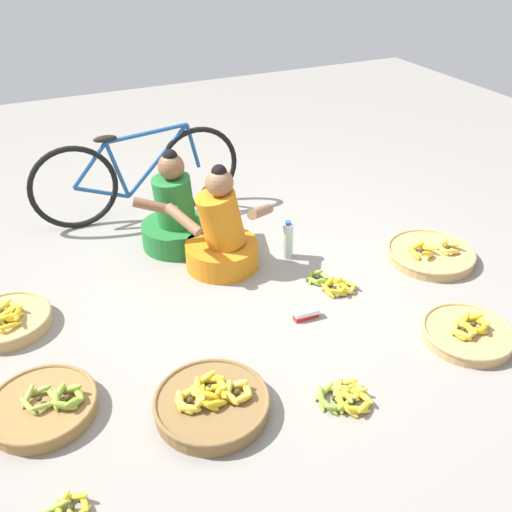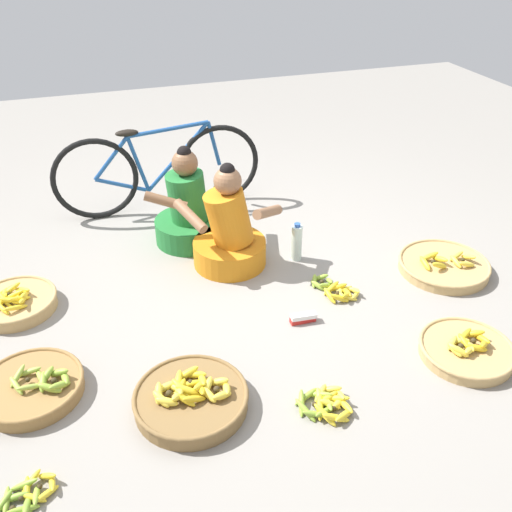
% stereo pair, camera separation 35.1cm
% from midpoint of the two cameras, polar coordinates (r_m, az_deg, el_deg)
% --- Properties ---
extents(ground_plane, '(10.00, 10.00, 0.00)m').
position_cam_midpoint_polar(ground_plane, '(3.86, -3.86, -3.04)').
color(ground_plane, gray).
extents(vendor_woman_front, '(0.74, 0.53, 0.77)m').
position_cam_midpoint_polar(vendor_woman_front, '(3.96, -6.05, 2.01)').
color(vendor_woman_front, orange).
rests_on(vendor_woman_front, ground).
extents(vendor_woman_behind, '(0.72, 0.52, 0.76)m').
position_cam_midpoint_polar(vendor_woman_behind, '(4.26, -10.46, 3.90)').
color(vendor_woman_behind, '#237233').
rests_on(vendor_woman_behind, ground).
extents(bicycle_leaning, '(1.70, 0.08, 0.73)m').
position_cam_midpoint_polar(bicycle_leaning, '(4.71, -13.93, 7.86)').
color(bicycle_leaning, black).
rests_on(bicycle_leaning, ground).
extents(banana_basket_mid_left, '(0.60, 0.60, 0.17)m').
position_cam_midpoint_polar(banana_basket_mid_left, '(2.99, -7.97, -14.60)').
color(banana_basket_mid_left, brown).
rests_on(banana_basket_mid_left, ground).
extents(banana_basket_front_center, '(0.54, 0.54, 0.14)m').
position_cam_midpoint_polar(banana_basket_front_center, '(3.55, 17.93, -7.51)').
color(banana_basket_front_center, tan).
rests_on(banana_basket_front_center, ground).
extents(banana_basket_back_left, '(0.52, 0.52, 0.16)m').
position_cam_midpoint_polar(banana_basket_back_left, '(3.86, -26.18, -5.92)').
color(banana_basket_back_left, tan).
rests_on(banana_basket_back_left, ground).
extents(banana_basket_back_right, '(0.63, 0.63, 0.15)m').
position_cam_midpoint_polar(banana_basket_back_right, '(4.25, 14.98, 0.15)').
color(banana_basket_back_right, tan).
rests_on(banana_basket_back_right, ground).
extents(banana_basket_front_left, '(0.56, 0.56, 0.15)m').
position_cam_midpoint_polar(banana_basket_front_left, '(3.22, -23.71, -13.81)').
color(banana_basket_front_left, olive).
rests_on(banana_basket_front_left, ground).
extents(loose_bananas_near_vendor, '(0.29, 0.35, 0.09)m').
position_cam_midpoint_polar(loose_bananas_near_vendor, '(3.83, 5.23, -2.97)').
color(loose_bananas_near_vendor, '#8CAD38').
rests_on(loose_bananas_near_vendor, ground).
extents(loose_bananas_near_bicycle, '(0.30, 0.28, 0.09)m').
position_cam_midpoint_polar(loose_bananas_near_bicycle, '(3.05, 5.68, -14.08)').
color(loose_bananas_near_bicycle, yellow).
rests_on(loose_bananas_near_bicycle, ground).
extents(water_bottle, '(0.08, 0.08, 0.29)m').
position_cam_midpoint_polar(water_bottle, '(4.09, 0.76, 1.52)').
color(water_bottle, silver).
rests_on(water_bottle, ground).
extents(packet_carton_stack, '(0.17, 0.06, 0.06)m').
position_cam_midpoint_polar(packet_carton_stack, '(3.55, 2.29, -5.99)').
color(packet_carton_stack, red).
rests_on(packet_carton_stack, ground).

